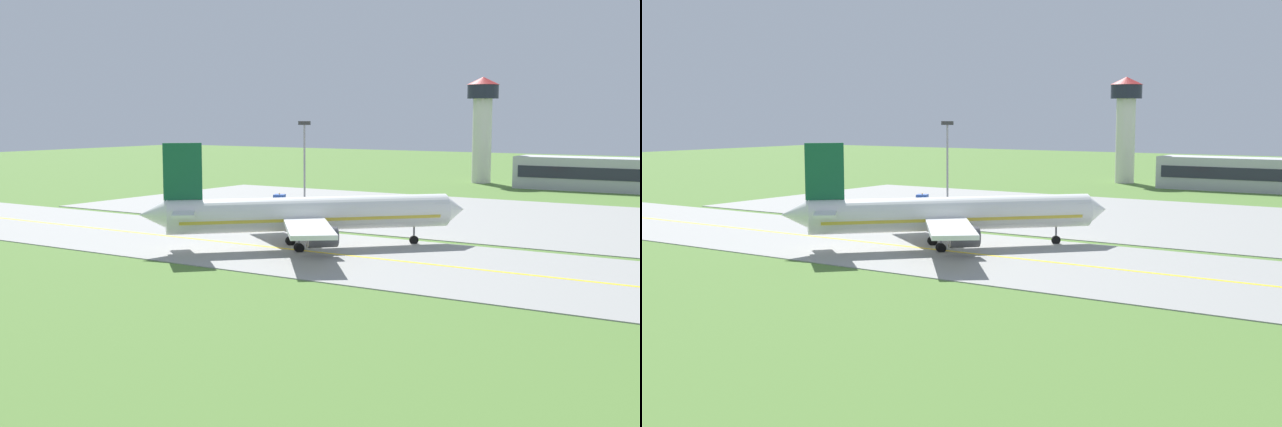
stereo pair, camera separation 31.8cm
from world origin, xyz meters
TOP-DOWN VIEW (x-y plane):
  - ground_plane at (0.00, 0.00)m, footprint 500.00×500.00m
  - taxiway_strip at (0.00, 0.00)m, footprint 240.00×28.00m
  - apron_pad at (10.00, 42.00)m, footprint 140.00×52.00m
  - taxiway_centreline at (0.00, 0.00)m, footprint 220.00×0.60m
  - airplane_lead at (1.34, 1.97)m, footprint 30.82×31.63m
  - service_truck_baggage at (-27.09, 33.93)m, footprint 6.69×4.37m
  - service_truck_catering at (-16.23, 25.98)m, footprint 6.08×5.15m
  - control_tower at (-17.04, 102.95)m, footprint 7.60×7.60m
  - apron_light_mast at (-29.54, 47.41)m, footprint 2.40×0.50m

SIDE VIEW (x-z plane):
  - ground_plane at x=0.00m, z-range 0.00..0.00m
  - taxiway_strip at x=0.00m, z-range 0.00..0.10m
  - apron_pad at x=10.00m, z-range 0.00..0.10m
  - taxiway_centreline at x=0.00m, z-range 0.10..0.11m
  - service_truck_baggage at x=-27.09m, z-range -0.11..2.48m
  - service_truck_catering at x=-16.23m, z-range 0.23..2.83m
  - airplane_lead at x=1.34m, z-range -2.22..10.48m
  - apron_light_mast at x=-29.54m, z-range 1.98..16.68m
  - control_tower at x=-17.04m, z-range 2.64..27.19m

